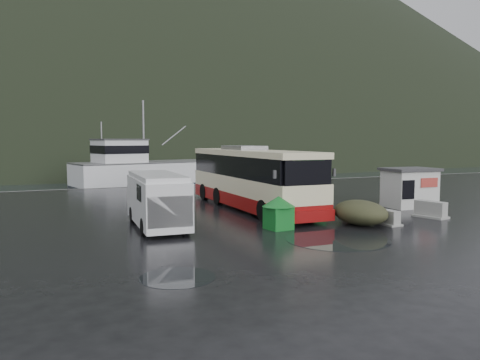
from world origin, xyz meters
name	(u,v)px	position (x,y,z in m)	size (l,w,h in m)	color
ground	(248,222)	(0.00, 0.00, 0.00)	(160.00, 160.00, 0.00)	black
harbor_water	(72,155)	(0.00, 110.00, 0.00)	(300.00, 180.00, 0.02)	black
quay_edge	(153,186)	(0.00, 20.00, 0.00)	(160.00, 0.60, 1.50)	#999993
headland	(71,147)	(10.00, 250.00, 0.00)	(780.00, 540.00, 570.00)	black
coach_bus	(251,208)	(2.17, 4.20, 0.00)	(3.28, 13.29, 3.76)	beige
white_van	(157,227)	(-4.46, 0.51, 0.00)	(2.09, 6.08, 2.54)	silver
waste_bin_left	(278,229)	(0.49, -2.28, 0.00)	(1.09, 1.09, 1.52)	#136F25
waste_bin_right	(315,214)	(4.49, 0.78, 0.00)	(0.98, 0.98, 1.36)	#136F25
dome_tent	(360,225)	(4.64, -2.89, 0.00)	(2.17, 3.04, 1.20)	#383A23
ticket_kiosk	(409,207)	(11.19, 0.70, 0.00)	(3.06, 2.32, 2.39)	silver
jersey_barrier_a	(353,220)	(5.27, -1.59, 0.00)	(0.81, 1.61, 0.81)	#999993
jersey_barrier_b	(430,217)	(9.40, -2.70, 0.00)	(0.87, 1.74, 0.87)	#999993
jersey_barrier_c	(387,224)	(5.87, -3.39, 0.00)	(0.72, 1.44, 0.72)	#999993
fishing_trawler	(167,177)	(3.89, 29.41, 0.00)	(23.87, 5.25, 9.55)	silver
puddles	(299,235)	(0.66, -3.84, 0.01)	(11.88, 14.47, 0.01)	black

